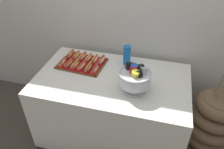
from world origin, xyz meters
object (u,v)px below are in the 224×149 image
object	(u,v)px
serving_tray	(82,64)
hot_dog_11	(101,60)
floor_vase	(212,121)
hot_dog_6	(70,55)
hot_dog_7	(76,56)
hot_dog_1	(69,63)
hot_dog_0	(62,62)
cup_stack	(127,55)
hot_dog_2	(75,65)
hot_dog_10	(95,60)
buffet_table	(112,106)
hot_dog_8	(82,57)
hot_dog_3	(82,66)
punch_bowl	(135,77)
hot_dog_5	(95,69)
hot_dog_4	(88,67)
hot_dog_9	(88,58)

from	to	relation	value
serving_tray	hot_dog_11	size ratio (longest dim) A/B	2.90
floor_vase	hot_dog_6	size ratio (longest dim) A/B	6.19
hot_dog_7	hot_dog_1	bearing A→B (deg)	-94.44
hot_dog_0	cup_stack	bearing A→B (deg)	16.19
hot_dog_2	hot_dog_10	world-z (taller)	hot_dog_2
floor_vase	serving_tray	distance (m)	1.53
buffet_table	hot_dog_8	bearing A→B (deg)	149.00
hot_dog_7	hot_dog_2	bearing A→B (deg)	-70.00
hot_dog_10	hot_dog_3	bearing A→B (deg)	-118.89
hot_dog_0	hot_dog_1	distance (m)	0.08
hot_dog_8	hot_dog_10	distance (m)	0.15
cup_stack	hot_dog_6	bearing A→B (deg)	-177.68
floor_vase	hot_dog_1	distance (m)	1.66
hot_dog_1	cup_stack	world-z (taller)	cup_stack
hot_dog_0	buffet_table	bearing A→B (deg)	-9.14
punch_bowl	hot_dog_8	bearing A→B (deg)	150.32
hot_dog_2	hot_dog_5	size ratio (longest dim) A/B	1.16
hot_dog_4	cup_stack	bearing A→B (deg)	30.92
hot_dog_3	hot_dog_4	distance (m)	0.08
hot_dog_5	hot_dog_8	world-z (taller)	hot_dog_8
hot_dog_0	hot_dog_2	xyz separation A→B (m)	(0.15, -0.01, -0.00)
hot_dog_0	hot_dog_7	world-z (taller)	hot_dog_0
serving_tray	hot_dog_0	size ratio (longest dim) A/B	3.05
buffet_table	hot_dog_8	size ratio (longest dim) A/B	9.14
hot_dog_5	hot_dog_11	xyz separation A→B (m)	(0.01, 0.16, 0.00)
punch_bowl	floor_vase	bearing A→B (deg)	19.60
serving_tray	hot_dog_8	world-z (taller)	hot_dog_8
hot_dog_3	hot_dog_6	xyz separation A→B (m)	(-0.21, 0.18, -0.00)
hot_dog_4	hot_dog_5	distance (m)	0.08
hot_dog_4	cup_stack	distance (m)	0.42
hot_dog_4	hot_dog_5	bearing A→B (deg)	-4.44
hot_dog_1	hot_dog_5	xyz separation A→B (m)	(0.30, -0.02, -0.00)
hot_dog_6	hot_dog_10	distance (m)	0.30
hot_dog_4	hot_dog_11	xyz separation A→B (m)	(0.09, 0.16, 0.00)
hot_dog_10	hot_dog_11	size ratio (longest dim) A/B	0.93
hot_dog_7	hot_dog_0	bearing A→B (deg)	-118.89
cup_stack	hot_dog_10	bearing A→B (deg)	-171.85
hot_dog_4	hot_dog_9	world-z (taller)	hot_dog_4
hot_dog_7	punch_bowl	world-z (taller)	punch_bowl
buffet_table	floor_vase	distance (m)	1.09
hot_dog_5	hot_dog_8	xyz separation A→B (m)	(-0.21, 0.18, 0.00)
hot_dog_0	cup_stack	distance (m)	0.69
hot_dog_7	punch_bowl	distance (m)	0.83
hot_dog_1	cup_stack	xyz separation A→B (m)	(0.58, 0.20, 0.07)
hot_dog_8	punch_bowl	xyz separation A→B (m)	(0.65, -0.37, 0.11)
hot_dog_0	hot_dog_8	bearing A→B (deg)	43.28
buffet_table	hot_dog_7	bearing A→B (deg)	152.54
buffet_table	hot_dog_1	xyz separation A→B (m)	(-0.49, 0.09, 0.41)
hot_dog_8	punch_bowl	world-z (taller)	punch_bowl
hot_dog_7	hot_dog_8	xyz separation A→B (m)	(0.07, -0.01, 0.00)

